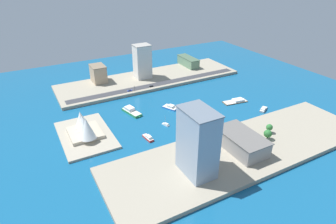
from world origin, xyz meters
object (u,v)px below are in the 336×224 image
(barge_flat_brown, at_px, (236,101))
(catamaran_blue, at_px, (171,107))
(sailboat_small_white, at_px, (166,124))
(tugboat_red, at_px, (148,138))
(ferry_white_commuter, at_px, (196,116))
(carpark_squat_concrete, at_px, (241,142))
(hotel_broad_white, at_px, (142,61))
(hatchback_blue, at_px, (130,90))
(tower_tall_glass, at_px, (198,143))
(terminal_long_green, at_px, (188,61))
(ferry_green_doubledeck, at_px, (131,111))
(traffic_light_waterfront, at_px, (134,88))
(apartment_midrise_tan, at_px, (98,74))
(yacht_sleek_gray, at_px, (263,109))
(suv_black, at_px, (151,86))
(opera_landmark, at_px, (84,126))

(barge_flat_brown, distance_m, catamaran_blue, 76.21)
(sailboat_small_white, xyz_separation_m, tugboat_red, (-14.04, 25.48, 0.58))
(ferry_white_commuter, relative_size, carpark_squat_concrete, 0.47)
(catamaran_blue, xyz_separation_m, hotel_broad_white, (91.01, -8.20, 24.28))
(tugboat_red, bearing_deg, hatchback_blue, -12.64)
(tower_tall_glass, relative_size, terminal_long_green, 1.24)
(ferry_green_doubledeck, relative_size, traffic_light_waterfront, 4.23)
(carpark_squat_concrete, bearing_deg, apartment_midrise_tan, 16.38)
(ferry_green_doubledeck, height_order, tugboat_red, ferry_green_doubledeck)
(tower_tall_glass, distance_m, traffic_light_waterfront, 160.41)
(ferry_green_doubledeck, relative_size, hatchback_blue, 5.28)
(catamaran_blue, distance_m, carpark_squat_concrete, 99.61)
(ferry_green_doubledeck, xyz_separation_m, yacht_sleek_gray, (-61.72, -126.29, -0.83))
(tower_tall_glass, height_order, hotel_broad_white, tower_tall_glass)
(hatchback_blue, bearing_deg, hotel_broad_white, -43.29)
(ferry_white_commuter, bearing_deg, catamaran_blue, 21.51)
(traffic_light_waterfront, bearing_deg, catamaran_blue, -159.81)
(tower_tall_glass, distance_m, hotel_broad_white, 200.97)
(terminal_long_green, relative_size, hatchback_blue, 7.85)
(sailboat_small_white, xyz_separation_m, hotel_broad_white, (120.75, -29.89, 24.56))
(sailboat_small_white, height_order, tugboat_red, sailboat_small_white)
(tugboat_red, relative_size, apartment_midrise_tan, 0.61)
(ferry_white_commuter, xyz_separation_m, tugboat_red, (-12.03, 59.68, -0.91))
(barge_flat_brown, bearing_deg, hatchback_blue, 51.45)
(tower_tall_glass, bearing_deg, hotel_broad_white, -12.87)
(catamaran_blue, distance_m, terminal_long_green, 135.07)
(apartment_midrise_tan, relative_size, suv_black, 4.94)
(ferry_white_commuter, relative_size, sailboat_small_white, 2.07)
(tower_tall_glass, distance_m, terminal_long_green, 242.55)
(ferry_green_doubledeck, bearing_deg, sailboat_small_white, -153.34)
(opera_landmark, bearing_deg, tugboat_red, -122.51)
(sailboat_small_white, distance_m, ferry_green_doubledeck, 44.29)
(barge_flat_brown, xyz_separation_m, tugboat_red, (-21.85, 120.16, 0.41))
(yacht_sleek_gray, relative_size, traffic_light_waterfront, 2.26)
(barge_flat_brown, relative_size, yacht_sleek_gray, 1.97)
(ferry_white_commuter, bearing_deg, suv_black, 5.59)
(ferry_green_doubledeck, bearing_deg, ferry_white_commuter, -127.55)
(terminal_long_green, bearing_deg, tugboat_red, 137.62)
(ferry_green_doubledeck, distance_m, suv_black, 65.05)
(hotel_broad_white, bearing_deg, opera_landmark, 135.30)
(hotel_broad_white, distance_m, opera_landmark, 147.43)
(tower_tall_glass, xyz_separation_m, hotel_broad_white, (195.89, -44.75, -3.38))
(tugboat_red, bearing_deg, suv_black, -27.03)
(tower_tall_glass, bearing_deg, yacht_sleek_gray, -66.40)
(tower_tall_glass, relative_size, apartment_midrise_tan, 2.09)
(hatchback_blue, relative_size, suv_black, 1.06)
(tower_tall_glass, xyz_separation_m, traffic_light_waterfront, (158.13, -16.97, -20.96))
(yacht_sleek_gray, xyz_separation_m, traffic_light_waterfront, (105.14, 104.32, 6.62))
(catamaran_blue, xyz_separation_m, apartment_midrise_tan, (103.56, 47.81, 13.22))
(tugboat_red, bearing_deg, tower_tall_glass, -170.14)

